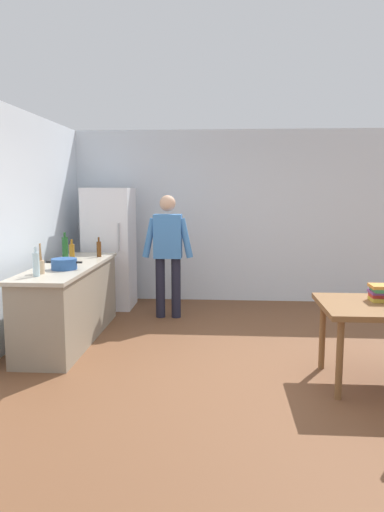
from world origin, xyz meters
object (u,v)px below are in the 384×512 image
Objects in this scene: bottle_beer_brown at (99,249)px; bottle_wine_green at (65,248)px; person at (168,248)px; book_stack at (384,293)px; refrigerator at (110,248)px; bottle_water_clear at (36,264)px; cooking_pot at (64,264)px; utensil_jar at (39,266)px; bottle_oil_amber at (72,253)px.

bottle_wine_green is at bearing -148.81° from bottle_beer_brown.
person is 3.03m from book_stack.
person is 1.38m from bottle_wine_green.
refrigerator reaches higher than person.
bottle_water_clear is 1.21m from bottle_wine_green.
bottle_water_clear is at bearing -84.76° from bottle_wine_green.
bottle_beer_brown reaches higher than cooking_pot.
cooking_pot is at bearing -125.87° from person.
bottle_water_clear is 1.15× the size of bottle_beer_brown.
person is 6.54× the size of bottle_beer_brown.
bottle_beer_brown is at bearing 82.85° from cooking_pot.
bottle_wine_green is (-0.25, 0.77, 0.09)m from cooking_pot.
book_stack is at bearing -11.61° from cooking_pot.
bottle_wine_green is at bearing 107.95° from cooking_pot.
person is 5.31× the size of utensil_jar.
utensil_jar reaches higher than cooking_pot.
cooking_pot is at bearing -72.05° from bottle_wine_green.
refrigerator is 6.96× the size of book_stack.
cooking_pot is at bearing 72.38° from bottle_water_clear.
refrigerator is at bearing 84.70° from utensil_jar.
person reaches higher than bottle_water_clear.
bottle_beer_brown is 1.01× the size of book_stack.
utensil_jar is at bearing -124.89° from person.
bottle_wine_green reaches higher than cooking_pot.
refrigerator is at bearing 95.32° from bottle_beer_brown.
book_stack is at bearing -6.31° from utensil_jar.
bottle_oil_amber is (-0.07, 0.50, 0.06)m from cooking_pot.
refrigerator is 6.92× the size of bottle_beer_brown.
utensil_jar is 0.94× the size of bottle_wine_green.
utensil_jar is (-1.15, -1.66, 0.00)m from person.
person reaches higher than book_stack.
bottle_wine_green reaches higher than bottle_oil_amber.
bottle_wine_green reaches higher than utensil_jar.
person is at bearing -30.23° from refrigerator.
bottle_wine_green is at bearing 157.64° from book_stack.
utensil_jar is 1.07× the size of bottle_water_clear.
bottle_wine_green is (-0.11, 1.20, 0.02)m from bottle_water_clear.
bottle_wine_green is at bearing 94.47° from utensil_jar.
refrigerator is at bearing 141.02° from book_stack.
person is at bearing 23.34° from bottle_beer_brown.
refrigerator is 5.62× the size of utensil_jar.
bottle_beer_brown is (0.29, 1.28, 0.03)m from utensil_jar.
bottle_beer_brown reaches higher than book_stack.
person reaches higher than bottle_wine_green.
bottle_beer_brown is (0.09, -0.93, 0.11)m from refrigerator.
bottle_oil_amber is (-0.11, -1.42, 0.12)m from refrigerator.
refrigerator is at bearing 85.43° from bottle_oil_amber.
refrigerator is 6.00× the size of bottle_water_clear.
bottle_water_clear is at bearing -93.88° from bottle_oil_amber.
book_stack is at bearing -19.44° from bottle_oil_amber.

